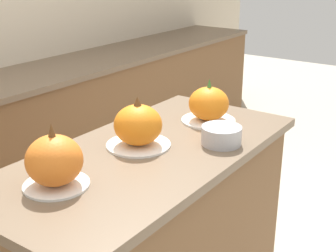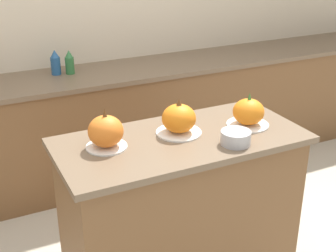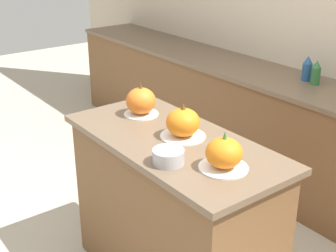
# 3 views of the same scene
# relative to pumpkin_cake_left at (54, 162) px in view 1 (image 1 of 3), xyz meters

# --- Properties ---
(pumpkin_cake_left) EXTENTS (0.20, 0.20, 0.20)m
(pumpkin_cake_left) POSITION_rel_pumpkin_cake_left_xyz_m (0.00, 0.00, 0.00)
(pumpkin_cake_left) COLOR white
(pumpkin_cake_left) RESTS_ON kitchen_island
(pumpkin_cake_center) EXTENTS (0.24, 0.24, 0.19)m
(pumpkin_cake_center) POSITION_rel_pumpkin_cake_left_xyz_m (0.40, -0.00, -0.00)
(pumpkin_cake_center) COLOR white
(pumpkin_cake_center) RESTS_ON kitchen_island
(pumpkin_cake_right) EXTENTS (0.23, 0.23, 0.19)m
(pumpkin_cake_right) POSITION_rel_pumpkin_cake_left_xyz_m (0.78, -0.08, -0.01)
(pumpkin_cake_right) COLOR white
(pumpkin_cake_right) RESTS_ON kitchen_island
(mixing_bowl) EXTENTS (0.15, 0.15, 0.07)m
(mixing_bowl) POSITION_rel_pumpkin_cake_left_xyz_m (0.59, -0.25, -0.05)
(mixing_bowl) COLOR #ADADB2
(mixing_bowl) RESTS_ON kitchen_island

